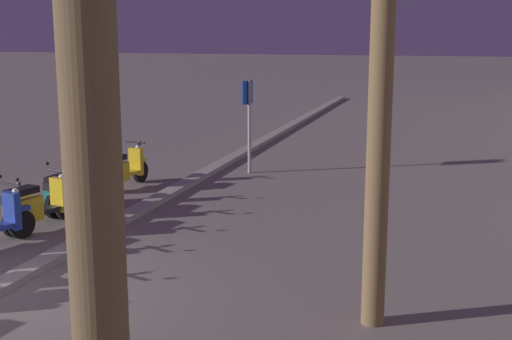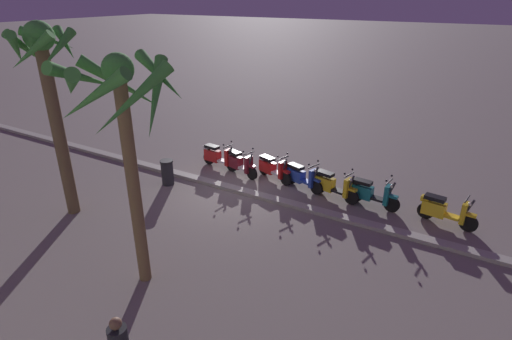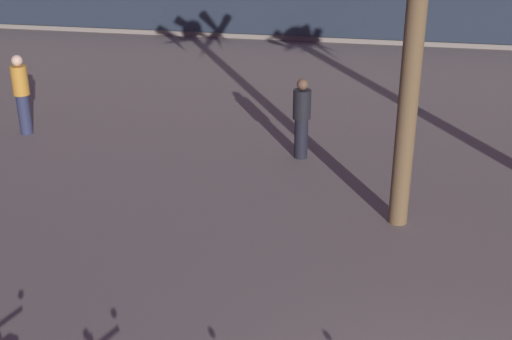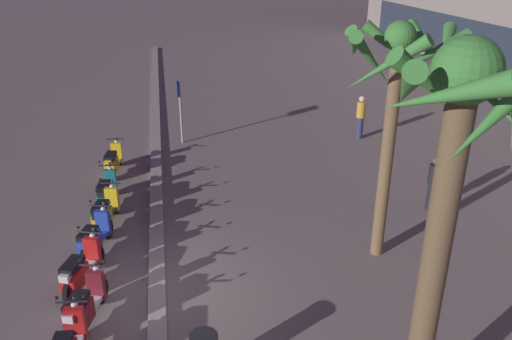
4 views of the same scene
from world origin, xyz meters
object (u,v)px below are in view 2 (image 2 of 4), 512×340
at_px(palm_tree_mid_walkway, 122,111).
at_px(litter_bin, 167,172).
at_px(palm_tree_by_mall_entrance, 47,78).
at_px(scooter_blue_mid_centre, 301,176).
at_px(scooter_maroon_far_back, 239,163).
at_px(scooter_red_gap_after_mid, 217,156).
at_px(scooter_teal_tail_end, 370,193).
at_px(scooter_yellow_mid_front, 443,210).
at_px(scooter_red_last_in_row, 272,168).
at_px(scooter_yellow_second_in_line, 332,185).

relative_size(palm_tree_mid_walkway, litter_bin, 5.75).
relative_size(palm_tree_by_mall_entrance, litter_bin, 6.17).
relative_size(scooter_blue_mid_centre, palm_tree_by_mall_entrance, 0.29).
bearing_deg(scooter_blue_mid_centre, palm_tree_mid_walkway, 79.98).
relative_size(scooter_maroon_far_back, palm_tree_by_mall_entrance, 0.29).
bearing_deg(scooter_red_gap_after_mid, scooter_teal_tail_end, 178.86).
height_order(scooter_blue_mid_centre, scooter_red_gap_after_mid, same).
bearing_deg(palm_tree_by_mall_entrance, litter_bin, -111.94).
height_order(scooter_yellow_mid_front, palm_tree_mid_walkway, palm_tree_mid_walkway).
bearing_deg(scooter_red_last_in_row, scooter_yellow_second_in_line, 173.05).
bearing_deg(scooter_yellow_second_in_line, scooter_red_last_in_row, -6.95).
bearing_deg(scooter_yellow_mid_front, palm_tree_by_mall_entrance, 26.82).
bearing_deg(scooter_teal_tail_end, scooter_yellow_second_in_line, 3.30).
xyz_separation_m(scooter_yellow_mid_front, scooter_red_gap_after_mid, (8.52, -0.14, 0.01)).
distance_m(scooter_yellow_second_in_line, palm_tree_mid_walkway, 7.95).
bearing_deg(scooter_yellow_mid_front, scooter_maroon_far_back, 0.00).
distance_m(scooter_teal_tail_end, litter_bin, 7.22).
distance_m(scooter_teal_tail_end, scooter_yellow_second_in_line, 1.31).
xyz_separation_m(scooter_yellow_second_in_line, scooter_maroon_far_back, (3.83, -0.06, 0.00)).
height_order(scooter_blue_mid_centre, palm_tree_mid_walkway, palm_tree_mid_walkway).
height_order(scooter_yellow_second_in_line, scooter_red_gap_after_mid, same).
relative_size(scooter_teal_tail_end, palm_tree_by_mall_entrance, 0.30).
relative_size(palm_tree_by_mall_entrance, palm_tree_mid_walkway, 1.07).
height_order(scooter_maroon_far_back, palm_tree_by_mall_entrance, palm_tree_by_mall_entrance).
xyz_separation_m(scooter_yellow_mid_front, scooter_blue_mid_centre, (4.78, -0.10, -0.01)).
distance_m(scooter_red_last_in_row, scooter_red_gap_after_mid, 2.47).
xyz_separation_m(scooter_maroon_far_back, palm_tree_mid_walkway, (-1.43, 6.60, 3.81)).
height_order(scooter_yellow_mid_front, scooter_red_last_in_row, scooter_red_last_in_row).
bearing_deg(palm_tree_mid_walkway, palm_tree_by_mall_entrance, -16.90).
xyz_separation_m(scooter_yellow_mid_front, scooter_teal_tail_end, (2.25, -0.02, 0.00)).
height_order(scooter_yellow_second_in_line, palm_tree_mid_walkway, palm_tree_mid_walkway).
distance_m(scooter_blue_mid_centre, scooter_maroon_far_back, 2.61).
height_order(scooter_maroon_far_back, palm_tree_mid_walkway, palm_tree_mid_walkway).
relative_size(scooter_yellow_mid_front, scooter_teal_tail_end, 1.00).
distance_m(scooter_maroon_far_back, scooter_red_gap_after_mid, 1.13).
height_order(scooter_yellow_mid_front, palm_tree_by_mall_entrance, palm_tree_by_mall_entrance).
bearing_deg(scooter_yellow_second_in_line, scooter_blue_mid_centre, -7.26).
xyz_separation_m(scooter_maroon_far_back, litter_bin, (1.75, 2.14, 0.02)).
distance_m(scooter_yellow_mid_front, scooter_maroon_far_back, 7.39).
distance_m(scooter_blue_mid_centre, scooter_red_gap_after_mid, 3.74).
bearing_deg(palm_tree_by_mall_entrance, scooter_maroon_far_back, -119.77).
bearing_deg(palm_tree_by_mall_entrance, scooter_yellow_second_in_line, -142.75).
distance_m(scooter_teal_tail_end, scooter_maroon_far_back, 5.14).
relative_size(scooter_teal_tail_end, scooter_red_gap_after_mid, 1.00).
relative_size(scooter_yellow_second_in_line, litter_bin, 1.88).
relative_size(scooter_red_last_in_row, litter_bin, 1.77).
bearing_deg(scooter_red_last_in_row, scooter_blue_mid_centre, 173.36).
xyz_separation_m(scooter_yellow_mid_front, palm_tree_by_mall_entrance, (10.40, 5.26, 3.87)).
relative_size(scooter_red_last_in_row, scooter_red_gap_after_mid, 0.96).
bearing_deg(scooter_red_gap_after_mid, palm_tree_by_mall_entrance, 70.80).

